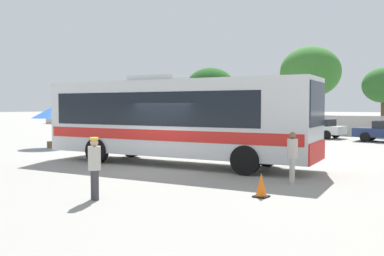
# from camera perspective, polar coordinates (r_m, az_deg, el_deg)

# --- Properties ---
(ground_plane) EXTENTS (300.00, 300.00, 0.00)m
(ground_plane) POSITION_cam_1_polar(r_m,az_deg,el_deg) (24.84, 11.30, -2.61)
(ground_plane) COLOR gray
(perimeter_wall) EXTENTS (80.00, 0.30, 1.62)m
(perimeter_wall) POSITION_cam_1_polar(r_m,az_deg,el_deg) (36.51, 19.66, 0.32)
(perimeter_wall) COLOR beige
(perimeter_wall) RESTS_ON ground_plane
(coach_bus_silver_red) EXTENTS (11.60, 4.11, 3.65)m
(coach_bus_silver_red) POSITION_cam_1_polar(r_m,az_deg,el_deg) (17.35, -2.58, 1.50)
(coach_bus_silver_red) COLOR silver
(coach_bus_silver_red) RESTS_ON ground_plane
(attendant_by_bus_door) EXTENTS (0.44, 0.44, 1.60)m
(attendant_by_bus_door) POSITION_cam_1_polar(r_m,az_deg,el_deg) (13.39, 13.35, -3.49)
(attendant_by_bus_door) COLOR #B7B2A8
(attendant_by_bus_door) RESTS_ON ground_plane
(passenger_waiting_on_apron) EXTENTS (0.39, 0.39, 1.60)m
(passenger_waiting_on_apron) POSITION_cam_1_polar(r_m,az_deg,el_deg) (11.07, -12.99, -4.78)
(passenger_waiting_on_apron) COLOR #38383D
(passenger_waiting_on_apron) RESTS_ON ground_plane
(vendor_umbrella_near_gate_blue) EXTENTS (2.29, 2.29, 2.33)m
(vendor_umbrella_near_gate_blue) POSITION_cam_1_polar(r_m,az_deg,el_deg) (25.57, -18.33, 1.89)
(vendor_umbrella_near_gate_blue) COLOR gray
(vendor_umbrella_near_gate_blue) RESTS_ON ground_plane
(parked_car_leftmost_maroon) EXTENTS (4.26, 2.06, 1.42)m
(parked_car_leftmost_maroon) POSITION_cam_1_polar(r_m,az_deg,el_deg) (38.12, 0.05, 0.52)
(parked_car_leftmost_maroon) COLOR maroon
(parked_car_leftmost_maroon) RESTS_ON ground_plane
(parked_car_second_white) EXTENTS (4.35, 2.28, 1.53)m
(parked_car_second_white) POSITION_cam_1_polar(r_m,az_deg,el_deg) (34.61, 7.43, 0.32)
(parked_car_second_white) COLOR silver
(parked_car_second_white) RESTS_ON ground_plane
(parked_car_third_white) EXTENTS (4.42, 2.18, 1.41)m
(parked_car_third_white) POSITION_cam_1_polar(r_m,az_deg,el_deg) (33.17, 16.19, 0.03)
(parked_car_third_white) COLOR silver
(parked_car_third_white) RESTS_ON ground_plane
(roadside_tree_left) EXTENTS (5.60, 5.60, 6.59)m
(roadside_tree_left) POSITION_cam_1_polar(r_m,az_deg,el_deg) (46.80, 2.50, 5.20)
(roadside_tree_left) COLOR brown
(roadside_tree_left) RESTS_ON ground_plane
(roadside_tree_midleft) EXTENTS (5.88, 5.88, 8.25)m
(roadside_tree_midleft) POSITION_cam_1_polar(r_m,az_deg,el_deg) (43.54, 15.64, 7.28)
(roadside_tree_midleft) COLOR brown
(roadside_tree_midleft) RESTS_ON ground_plane
(roadside_tree_midright) EXTENTS (3.36, 3.36, 5.52)m
(roadside_tree_midright) POSITION_cam_1_polar(r_m,az_deg,el_deg) (37.99, 24.37, 5.23)
(roadside_tree_midright) COLOR brown
(roadside_tree_midright) RESTS_ON ground_plane
(traffic_cone_on_apron) EXTENTS (0.36, 0.36, 0.64)m
(traffic_cone_on_apron) POSITION_cam_1_polar(r_m,az_deg,el_deg) (11.35, 9.31, -7.64)
(traffic_cone_on_apron) COLOR black
(traffic_cone_on_apron) RESTS_ON ground_plane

